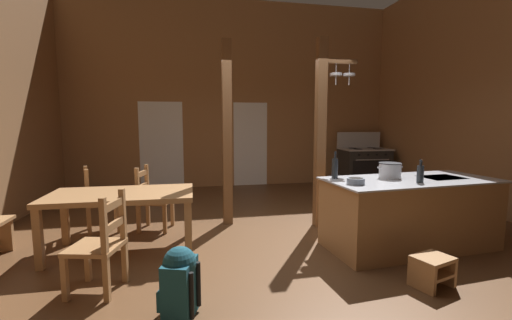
# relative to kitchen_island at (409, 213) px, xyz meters

# --- Properties ---
(ground_plane) EXTENTS (8.57, 9.17, 0.10)m
(ground_plane) POSITION_rel_kitchen_island_xyz_m (-1.60, 0.32, -0.49)
(ground_plane) COLOR brown
(wall_back) EXTENTS (8.57, 0.14, 4.46)m
(wall_back) POSITION_rel_kitchen_island_xyz_m (-1.60, 4.57, 1.79)
(wall_back) COLOR #93663F
(wall_back) RESTS_ON ground_plane
(glazed_door_back_left) EXTENTS (1.00, 0.01, 2.05)m
(glazed_door_back_left) POSITION_rel_kitchen_island_xyz_m (-3.35, 4.50, 0.58)
(glazed_door_back_left) COLOR white
(glazed_door_back_left) RESTS_ON ground_plane
(glazed_panel_back_right) EXTENTS (0.84, 0.01, 2.05)m
(glazed_panel_back_right) POSITION_rel_kitchen_island_xyz_m (-1.21, 4.50, 0.58)
(glazed_panel_back_right) COLOR white
(glazed_panel_back_right) RESTS_ON ground_plane
(kitchen_island) EXTENTS (2.23, 1.13, 0.88)m
(kitchen_island) POSITION_rel_kitchen_island_xyz_m (0.00, 0.00, 0.00)
(kitchen_island) COLOR #9E7044
(kitchen_island) RESTS_ON ground_plane
(stove_range) EXTENTS (1.19, 0.88, 1.32)m
(stove_range) POSITION_rel_kitchen_island_xyz_m (1.51, 3.79, 0.04)
(stove_range) COLOR #252525
(stove_range) RESTS_ON ground_plane
(support_post_with_pot_rack) EXTENTS (0.62, 0.18, 2.81)m
(support_post_with_pot_rack) POSITION_rel_kitchen_island_xyz_m (-0.77, 1.05, 1.06)
(support_post_with_pot_rack) COLOR brown
(support_post_with_pot_rack) RESTS_ON ground_plane
(support_post_center) EXTENTS (0.14, 0.14, 2.81)m
(support_post_center) POSITION_rel_kitchen_island_xyz_m (-2.15, 1.44, 0.97)
(support_post_center) COLOR brown
(support_post_center) RESTS_ON ground_plane
(step_stool) EXTENTS (0.43, 0.37, 0.30)m
(step_stool) POSITION_rel_kitchen_island_xyz_m (-0.44, -0.97, -0.26)
(step_stool) COLOR #9E7044
(step_stool) RESTS_ON ground_plane
(dining_table) EXTENTS (1.71, 0.92, 0.74)m
(dining_table) POSITION_rel_kitchen_island_xyz_m (-3.55, 0.58, 0.21)
(dining_table) COLOR #9E7044
(dining_table) RESTS_ON ground_plane
(ladderback_chair_near_window) EXTENTS (0.55, 0.55, 0.95)m
(ladderback_chair_near_window) POSITION_rel_kitchen_island_xyz_m (-4.03, 1.44, 0.01)
(ladderback_chair_near_window) COLOR #9E7044
(ladderback_chair_near_window) RESTS_ON ground_plane
(ladderback_chair_by_post) EXTENTS (0.53, 0.53, 0.95)m
(ladderback_chair_by_post) POSITION_rel_kitchen_island_xyz_m (-3.57, -0.42, 0.01)
(ladderback_chair_by_post) COLOR #9E7044
(ladderback_chair_by_post) RESTS_ON ground_plane
(ladderback_chair_at_table_end) EXTENTS (0.53, 0.53, 0.95)m
(ladderback_chair_at_table_end) POSITION_rel_kitchen_island_xyz_m (-3.28, 1.38, 0.01)
(ladderback_chair_at_table_end) COLOR #9E7044
(ladderback_chair_at_table_end) RESTS_ON ground_plane
(backpack) EXTENTS (0.36, 0.37, 0.60)m
(backpack) POSITION_rel_kitchen_island_xyz_m (-2.84, -1.00, -0.13)
(backpack) COLOR #194756
(backpack) RESTS_ON ground_plane
(stockpot_on_counter) EXTENTS (0.35, 0.28, 0.20)m
(stockpot_on_counter) POSITION_rel_kitchen_island_xyz_m (-0.23, 0.12, 0.54)
(stockpot_on_counter) COLOR #A8AAB2
(stockpot_on_counter) RESTS_ON kitchen_island
(mixing_bowl_on_counter) EXTENTS (0.20, 0.20, 0.07)m
(mixing_bowl_on_counter) POSITION_rel_kitchen_island_xyz_m (-0.86, -0.18, 0.48)
(mixing_bowl_on_counter) COLOR slate
(mixing_bowl_on_counter) RESTS_ON kitchen_island
(bottle_tall_on_counter) EXTENTS (0.08, 0.08, 0.27)m
(bottle_tall_on_counter) POSITION_rel_kitchen_island_xyz_m (-0.06, -0.24, 0.55)
(bottle_tall_on_counter) COLOR #1E2328
(bottle_tall_on_counter) RESTS_ON kitchen_island
(bottle_short_on_counter) EXTENTS (0.08, 0.08, 0.34)m
(bottle_short_on_counter) POSITION_rel_kitchen_island_xyz_m (-0.93, 0.22, 0.58)
(bottle_short_on_counter) COLOR #1E2328
(bottle_short_on_counter) RESTS_ON kitchen_island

